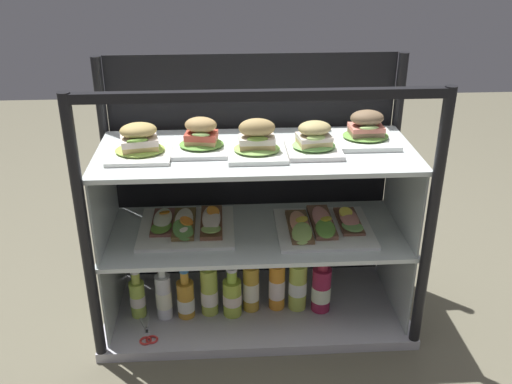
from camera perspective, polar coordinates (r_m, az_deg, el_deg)
ground_plane at (r=2.27m, az=0.00°, el=-12.12°), size 6.00×6.00×0.02m
case_base_deck at (r=2.25m, az=0.00°, el=-11.54°), size 1.13×0.49×0.04m
case_frame at (r=2.11m, az=-0.20°, el=1.34°), size 1.13×0.49×0.95m
riser_lower_tier at (r=2.16m, az=0.00°, el=-7.87°), size 1.05×0.42×0.31m
shelf_lower_glass at (r=2.07m, az=0.00°, el=-4.13°), size 1.07×0.44×0.02m
riser_upper_tier at (r=2.00m, az=0.00°, el=-0.21°), size 1.05×0.42×0.30m
shelf_upper_glass at (r=1.93m, az=0.00°, el=3.99°), size 1.07×0.44×0.02m
plated_roll_sandwich_near_right_corner at (r=1.91m, az=-11.51°, el=4.72°), size 0.20×0.20×0.11m
plated_roll_sandwich_far_right at (r=1.92m, az=-5.46°, el=5.25°), size 0.19×0.19×0.12m
plated_roll_sandwich_center at (r=1.87m, az=0.19°, el=4.94°), size 0.19×0.19×0.13m
plated_roll_sandwich_mid_left at (r=1.91m, az=5.78°, el=5.06°), size 0.18×0.18×0.11m
plated_roll_sandwich_near_left_corner at (r=2.02m, az=10.88°, el=5.93°), size 0.20×0.20×0.12m
open_sandwich_tray_near_left_corner at (r=2.09m, az=-6.81°, el=-3.25°), size 0.34×0.31×0.06m
open_sandwich_tray_center at (r=2.08m, az=6.72°, el=-3.34°), size 0.34×0.31×0.06m
juice_bottle_near_post at (r=2.19m, az=-11.70°, el=-10.17°), size 0.06×0.06×0.20m
juice_bottle_back_right at (r=2.16m, az=-9.16°, el=-10.15°), size 0.06×0.06×0.24m
juice_bottle_back_left at (r=2.16m, az=-7.00°, el=-10.47°), size 0.06×0.06×0.21m
juice_bottle_front_second at (r=2.16m, az=-4.67°, el=-9.75°), size 0.06×0.06×0.25m
juice_bottle_back_center at (r=2.16m, az=-2.38°, el=-10.28°), size 0.07×0.07×0.20m
juice_bottle_tucked_behind at (r=2.17m, az=-0.50°, el=-9.47°), size 0.06×0.06×0.24m
juice_bottle_front_left_end at (r=2.18m, az=2.10°, el=-9.24°), size 0.06×0.06×0.25m
juice_bottle_front_fourth at (r=2.18m, az=4.18°, el=-9.18°), size 0.07×0.07×0.25m
juice_bottle_front_middle at (r=2.18m, az=6.51°, el=-9.49°), size 0.07×0.07×0.23m
kitchen_scissors at (r=2.13m, az=-10.71°, el=-13.80°), size 0.11×0.20×0.01m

